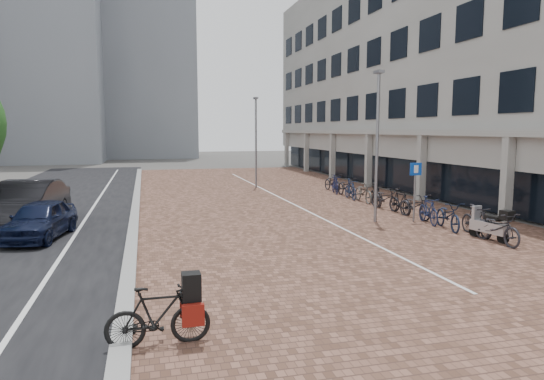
{
  "coord_description": "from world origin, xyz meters",
  "views": [
    {
      "loc": [
        -4.63,
        -11.72,
        3.55
      ],
      "look_at": [
        0.0,
        6.0,
        1.3
      ],
      "focal_mm": 32.22,
      "sensor_mm": 36.0,
      "label": 1
    }
  ],
  "objects_px": {
    "scooter_front": "(490,224)",
    "parking_sign": "(415,183)",
    "hero_bike": "(158,315)",
    "car_dark": "(27,204)",
    "car_navy": "(40,220)"
  },
  "relations": [
    {
      "from": "scooter_front",
      "to": "parking_sign",
      "type": "distance_m",
      "value": 3.64
    },
    {
      "from": "scooter_front",
      "to": "parking_sign",
      "type": "relative_size",
      "value": 0.68
    },
    {
      "from": "hero_bike",
      "to": "scooter_front",
      "type": "relative_size",
      "value": 1.09
    },
    {
      "from": "car_dark",
      "to": "hero_bike",
      "type": "xyz_separation_m",
      "value": [
        4.39,
        -11.52,
        -0.32
      ]
    },
    {
      "from": "car_navy",
      "to": "scooter_front",
      "type": "xyz_separation_m",
      "value": [
        14.08,
        -3.97,
        -0.09
      ]
    },
    {
      "from": "hero_bike",
      "to": "scooter_front",
      "type": "height_order",
      "value": "hero_bike"
    },
    {
      "from": "car_navy",
      "to": "parking_sign",
      "type": "xyz_separation_m",
      "value": [
        13.41,
        -0.53,
        0.9
      ]
    },
    {
      "from": "car_navy",
      "to": "scooter_front",
      "type": "distance_m",
      "value": 14.63
    },
    {
      "from": "car_navy",
      "to": "car_dark",
      "type": "xyz_separation_m",
      "value": [
        -0.87,
        2.28,
        0.22
      ]
    },
    {
      "from": "scooter_front",
      "to": "parking_sign",
      "type": "height_order",
      "value": "parking_sign"
    },
    {
      "from": "scooter_front",
      "to": "car_dark",
      "type": "bearing_deg",
      "value": 147.86
    },
    {
      "from": "car_navy",
      "to": "scooter_front",
      "type": "bearing_deg",
      "value": -5.27
    },
    {
      "from": "car_navy",
      "to": "parking_sign",
      "type": "distance_m",
      "value": 13.45
    },
    {
      "from": "car_dark",
      "to": "hero_bike",
      "type": "height_order",
      "value": "car_dark"
    },
    {
      "from": "car_navy",
      "to": "car_dark",
      "type": "height_order",
      "value": "car_dark"
    }
  ]
}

